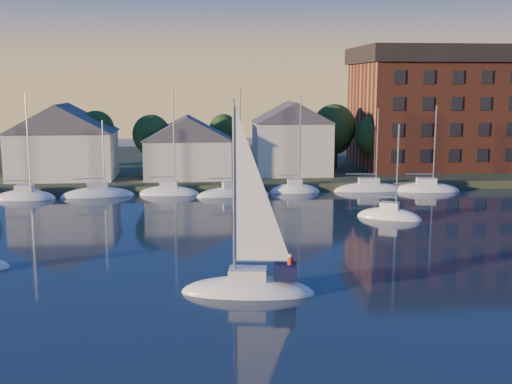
{
  "coord_description": "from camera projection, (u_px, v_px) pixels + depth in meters",
  "views": [
    {
      "loc": [
        -5.23,
        -26.67,
        13.23
      ],
      "look_at": [
        -0.47,
        22.0,
        4.9
      ],
      "focal_mm": 45.0,
      "sensor_mm": 36.0,
      "label": 1
    }
  ],
  "objects": [
    {
      "name": "condo_block",
      "position": [
        461.0,
        107.0,
        94.23
      ],
      "size": [
        31.0,
        17.0,
        17.4
      ],
      "color": "brown",
      "rests_on": "shoreline_land"
    },
    {
      "name": "ground",
      "position": [
        314.0,
        380.0,
        28.88
      ],
      "size": [
        260.0,
        260.0,
        0.0
      ],
      "primitive_type": "plane",
      "color": "black",
      "rests_on": "ground"
    },
    {
      "name": "clubhouse_centre",
      "position": [
        188.0,
        146.0,
        83.37
      ],
      "size": [
        11.55,
        8.4,
        8.08
      ],
      "color": "silver",
      "rests_on": "shoreline_land"
    },
    {
      "name": "wooden_dock",
      "position": [
        236.0,
        190.0,
        79.9
      ],
      "size": [
        120.0,
        3.0,
        1.0
      ],
      "primitive_type": "cube",
      "color": "brown",
      "rests_on": "ground"
    },
    {
      "name": "shoreline_land",
      "position": [
        227.0,
        167.0,
        102.47
      ],
      "size": [
        160.0,
        50.0,
        2.0
      ],
      "primitive_type": "cube",
      "color": "#2E3921",
      "rests_on": "ground"
    },
    {
      "name": "tree_line",
      "position": [
        245.0,
        127.0,
        89.68
      ],
      "size": [
        93.4,
        5.4,
        8.9
      ],
      "color": "#382619",
      "rests_on": "shoreline_land"
    },
    {
      "name": "clubhouse_east",
      "position": [
        292.0,
        137.0,
        86.53
      ],
      "size": [
        10.5,
        8.4,
        9.8
      ],
      "color": "silver",
      "rests_on": "shoreline_land"
    },
    {
      "name": "moored_fleet",
      "position": [
        171.0,
        195.0,
        76.18
      ],
      "size": [
        71.5,
        2.4,
        12.05
      ],
      "color": "white",
      "rests_on": "ground"
    },
    {
      "name": "hero_sailboat",
      "position": [
        250.0,
        285.0,
        40.72
      ],
      "size": [
        8.84,
        3.98,
        13.41
      ],
      "rotation": [
        0.0,
        0.0,
        2.99
      ],
      "color": "white",
      "rests_on": "ground"
    },
    {
      "name": "clubhouse_west",
      "position": [
        63.0,
        140.0,
        82.68
      ],
      "size": [
        13.65,
        9.45,
        9.64
      ],
      "color": "silver",
      "rests_on": "shoreline_land"
    },
    {
      "name": "drifting_sailboat_right",
      "position": [
        389.0,
        218.0,
        63.35
      ],
      "size": [
        6.68,
        4.93,
        10.43
      ],
      "rotation": [
        0.0,
        0.0,
        -0.49
      ],
      "color": "white",
      "rests_on": "ground"
    }
  ]
}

